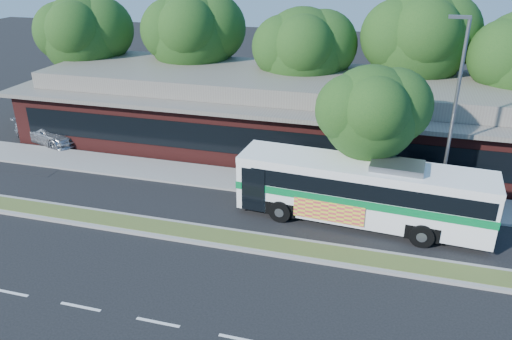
# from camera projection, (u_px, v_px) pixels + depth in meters

# --- Properties ---
(ground) EXTENTS (120.00, 120.00, 0.00)m
(ground) POSITION_uv_depth(u_px,v_px,m) (209.00, 245.00, 21.36)
(ground) COLOR black
(ground) RESTS_ON ground
(median_strip) EXTENTS (26.00, 1.10, 0.15)m
(median_strip) POSITION_uv_depth(u_px,v_px,m) (214.00, 236.00, 21.86)
(median_strip) COLOR #455C27
(median_strip) RESTS_ON ground
(sidewalk) EXTENTS (44.00, 2.60, 0.12)m
(sidewalk) POSITION_uv_depth(u_px,v_px,m) (251.00, 181.00, 26.95)
(sidewalk) COLOR gray
(sidewalk) RESTS_ON ground
(parking_lot) EXTENTS (14.00, 12.00, 0.01)m
(parking_lot) POSITION_uv_depth(u_px,v_px,m) (16.00, 130.00, 34.53)
(parking_lot) COLOR black
(parking_lot) RESTS_ON ground
(plaza_building) EXTENTS (33.20, 11.20, 4.45)m
(plaza_building) POSITION_uv_depth(u_px,v_px,m) (279.00, 109.00, 31.88)
(plaza_building) COLOR #4F1A18
(plaza_building) RESTS_ON ground
(lamp_post) EXTENTS (0.93, 0.18, 9.07)m
(lamp_post) POSITION_uv_depth(u_px,v_px,m) (453.00, 112.00, 22.27)
(lamp_post) COLOR slate
(lamp_post) RESTS_ON ground
(tree_bg_a) EXTENTS (6.47, 5.80, 8.63)m
(tree_bg_a) POSITION_uv_depth(u_px,v_px,m) (89.00, 34.00, 35.78)
(tree_bg_a) COLOR black
(tree_bg_a) RESTS_ON ground
(tree_bg_b) EXTENTS (6.69, 6.00, 9.00)m
(tree_bg_b) POSITION_uv_depth(u_px,v_px,m) (198.00, 33.00, 34.59)
(tree_bg_b) COLOR black
(tree_bg_b) RESTS_ON ground
(tree_bg_c) EXTENTS (6.24, 5.60, 8.26)m
(tree_bg_c) POSITION_uv_depth(u_px,v_px,m) (309.00, 49.00, 31.99)
(tree_bg_c) COLOR black
(tree_bg_c) RESTS_ON ground
(tree_bg_d) EXTENTS (6.91, 6.20, 9.37)m
(tree_bg_d) POSITION_uv_depth(u_px,v_px,m) (425.00, 39.00, 30.82)
(tree_bg_d) COLOR black
(tree_bg_d) RESTS_ON ground
(transit_bus) EXTENTS (11.44, 3.25, 3.17)m
(transit_bus) POSITION_uv_depth(u_px,v_px,m) (363.00, 188.00, 22.41)
(transit_bus) COLOR white
(transit_bus) RESTS_ON ground
(sedan) EXTENTS (5.40, 3.36, 1.46)m
(sedan) POSITION_uv_depth(u_px,v_px,m) (48.00, 131.00, 32.23)
(sedan) COLOR #A9AAB0
(sedan) RESTS_ON ground
(sidewalk_tree) EXTENTS (4.92, 4.41, 6.95)m
(sidewalk_tree) POSITION_uv_depth(u_px,v_px,m) (378.00, 112.00, 22.57)
(sidewalk_tree) COLOR black
(sidewalk_tree) RESTS_ON ground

